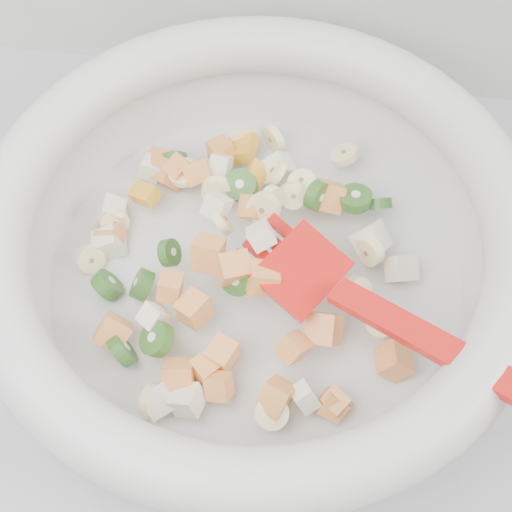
# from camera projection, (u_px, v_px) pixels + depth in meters

# --- Properties ---
(counter) EXTENTS (2.00, 0.60, 0.90)m
(counter) POSITION_uv_depth(u_px,v_px,m) (300.00, 489.00, 1.01)
(counter) COLOR #A7A6AC
(counter) RESTS_ON ground
(mixing_bowl) EXTENTS (0.45, 0.43, 0.13)m
(mixing_bowl) POSITION_uv_depth(u_px,v_px,m) (256.00, 246.00, 0.60)
(mixing_bowl) COLOR silver
(mixing_bowl) RESTS_ON counter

